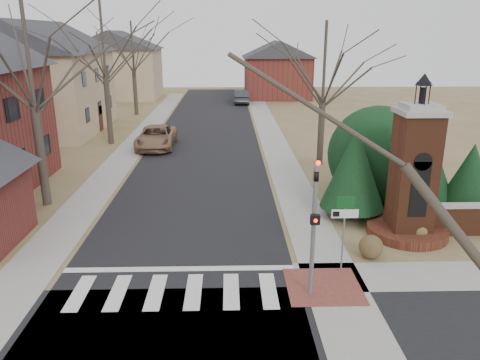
{
  "coord_description": "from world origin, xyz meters",
  "views": [
    {
      "loc": [
        1.74,
        -12.37,
        7.87
      ],
      "look_at": [
        2.22,
        6.0,
        2.09
      ],
      "focal_mm": 35.0,
      "sensor_mm": 36.0,
      "label": 1
    }
  ],
  "objects_px": {
    "traffic_signal_pole": "(314,218)",
    "distant_car": "(242,96)",
    "pickup_truck": "(156,137)",
    "sign_post": "(344,219)",
    "brick_gate_monument": "(412,184)"
  },
  "relations": [
    {
      "from": "traffic_signal_pole",
      "to": "distant_car",
      "type": "bearing_deg",
      "value": 91.22
    },
    {
      "from": "traffic_signal_pole",
      "to": "pickup_truck",
      "type": "relative_size",
      "value": 0.82
    },
    {
      "from": "sign_post",
      "to": "brick_gate_monument",
      "type": "bearing_deg",
      "value": 41.42
    },
    {
      "from": "pickup_truck",
      "to": "distant_car",
      "type": "height_order",
      "value": "distant_car"
    },
    {
      "from": "sign_post",
      "to": "traffic_signal_pole",
      "type": "bearing_deg",
      "value": -132.43
    },
    {
      "from": "brick_gate_monument",
      "to": "distant_car",
      "type": "distance_m",
      "value": 38.13
    },
    {
      "from": "distant_car",
      "to": "traffic_signal_pole",
      "type": "bearing_deg",
      "value": 92.82
    },
    {
      "from": "brick_gate_monument",
      "to": "traffic_signal_pole",
      "type": "bearing_deg",
      "value": -136.76
    },
    {
      "from": "sign_post",
      "to": "brick_gate_monument",
      "type": "relative_size",
      "value": 0.42
    },
    {
      "from": "sign_post",
      "to": "brick_gate_monument",
      "type": "xyz_separation_m",
      "value": [
        3.41,
        3.01,
        0.22
      ]
    },
    {
      "from": "traffic_signal_pole",
      "to": "brick_gate_monument",
      "type": "bearing_deg",
      "value": 43.24
    },
    {
      "from": "brick_gate_monument",
      "to": "pickup_truck",
      "type": "relative_size",
      "value": 1.17
    },
    {
      "from": "sign_post",
      "to": "distant_car",
      "type": "xyz_separation_m",
      "value": [
        -2.19,
        40.7,
        -1.14
      ]
    },
    {
      "from": "pickup_truck",
      "to": "distant_car",
      "type": "xyz_separation_m",
      "value": [
        6.8,
        22.08,
        0.04
      ]
    },
    {
      "from": "pickup_truck",
      "to": "distant_car",
      "type": "distance_m",
      "value": 23.1
    }
  ]
}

